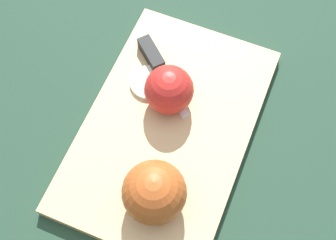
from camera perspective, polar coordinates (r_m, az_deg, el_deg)
name	(u,v)px	position (r m, az deg, el deg)	size (l,w,h in m)	color
ground_plane	(168,131)	(0.73, 0.00, -1.36)	(4.00, 4.00, 0.00)	#1E3828
cutting_board	(168,128)	(0.73, 0.00, -1.03)	(0.40, 0.27, 0.02)	tan
apple_half_left	(154,193)	(0.63, -1.67, -8.84)	(0.09, 0.09, 0.09)	#AD4C1E
apple_half_right	(169,90)	(0.70, 0.09, 3.71)	(0.08, 0.08, 0.08)	red
knife	(154,58)	(0.77, -1.77, 7.54)	(0.12, 0.12, 0.02)	silver
apple_slice	(149,82)	(0.75, -2.33, 4.61)	(0.06, 0.06, 0.01)	#EFE5C6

